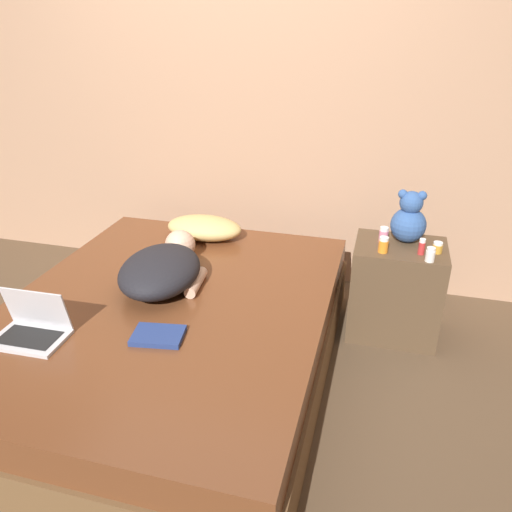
{
  "coord_description": "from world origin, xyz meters",
  "views": [
    {
      "loc": [
        0.98,
        -1.95,
        1.72
      ],
      "look_at": [
        0.39,
        0.25,
        0.62
      ],
      "focal_mm": 35.0,
      "sensor_mm": 36.0,
      "label": 1
    }
  ],
  "objects_px": {
    "teddy_bear": "(409,220)",
    "bottle_white": "(430,255)",
    "laptop": "(32,327)",
    "bottle_orange": "(383,245)",
    "pillow": "(204,228)",
    "person_lying": "(163,268)",
    "book": "(158,336)",
    "bottle_amber": "(437,248)",
    "bottle_pink": "(384,235)",
    "bottle_red": "(422,247)"
  },
  "relations": [
    {
      "from": "person_lying",
      "to": "pillow",
      "type": "bearing_deg",
      "value": 84.62
    },
    {
      "from": "bottle_red",
      "to": "bottle_orange",
      "type": "bearing_deg",
      "value": -172.48
    },
    {
      "from": "teddy_bear",
      "to": "book",
      "type": "relative_size",
      "value": 1.24
    },
    {
      "from": "bottle_amber",
      "to": "teddy_bear",
      "type": "bearing_deg",
      "value": 144.78
    },
    {
      "from": "teddy_bear",
      "to": "book",
      "type": "distance_m",
      "value": 1.51
    },
    {
      "from": "pillow",
      "to": "book",
      "type": "bearing_deg",
      "value": -80.3
    },
    {
      "from": "bottle_white",
      "to": "laptop",
      "type": "bearing_deg",
      "value": -150.01
    },
    {
      "from": "book",
      "to": "bottle_orange",
      "type": "bearing_deg",
      "value": 44.18
    },
    {
      "from": "bottle_orange",
      "to": "book",
      "type": "height_order",
      "value": "bottle_orange"
    },
    {
      "from": "laptop",
      "to": "bottle_white",
      "type": "xyz_separation_m",
      "value": [
        1.69,
        0.98,
        0.11
      ]
    },
    {
      "from": "pillow",
      "to": "person_lying",
      "type": "xyz_separation_m",
      "value": [
        0.0,
        -0.62,
        0.02
      ]
    },
    {
      "from": "laptop",
      "to": "bottle_white",
      "type": "relative_size",
      "value": 4.11
    },
    {
      "from": "bottle_orange",
      "to": "bottle_amber",
      "type": "distance_m",
      "value": 0.29
    },
    {
      "from": "bottle_white",
      "to": "book",
      "type": "distance_m",
      "value": 1.44
    },
    {
      "from": "person_lying",
      "to": "bottle_pink",
      "type": "relative_size",
      "value": 7.91
    },
    {
      "from": "pillow",
      "to": "bottle_pink",
      "type": "distance_m",
      "value": 1.1
    },
    {
      "from": "person_lying",
      "to": "bottle_white",
      "type": "xyz_separation_m",
      "value": [
        1.34,
        0.38,
        0.07
      ]
    },
    {
      "from": "person_lying",
      "to": "teddy_bear",
      "type": "xyz_separation_m",
      "value": [
        1.22,
        0.61,
        0.16
      ]
    },
    {
      "from": "teddy_bear",
      "to": "bottle_white",
      "type": "height_order",
      "value": "teddy_bear"
    },
    {
      "from": "teddy_bear",
      "to": "person_lying",
      "type": "bearing_deg",
      "value": -153.38
    },
    {
      "from": "teddy_bear",
      "to": "bottle_amber",
      "type": "relative_size",
      "value": 4.97
    },
    {
      "from": "person_lying",
      "to": "bottle_pink",
      "type": "xyz_separation_m",
      "value": [
        1.09,
        0.56,
        0.07
      ]
    },
    {
      "from": "person_lying",
      "to": "bottle_white",
      "type": "relative_size",
      "value": 9.36
    },
    {
      "from": "laptop",
      "to": "bottle_orange",
      "type": "height_order",
      "value": "laptop"
    },
    {
      "from": "teddy_bear",
      "to": "bottle_orange",
      "type": "distance_m",
      "value": 0.24
    },
    {
      "from": "bottle_white",
      "to": "bottle_orange",
      "type": "relative_size",
      "value": 0.88
    },
    {
      "from": "bottle_pink",
      "to": "bottle_orange",
      "type": "xyz_separation_m",
      "value": [
        0.0,
        -0.13,
        -0.0
      ]
    },
    {
      "from": "pillow",
      "to": "bottle_pink",
      "type": "relative_size",
      "value": 5.29
    },
    {
      "from": "bottle_red",
      "to": "book",
      "type": "height_order",
      "value": "bottle_red"
    },
    {
      "from": "pillow",
      "to": "person_lying",
      "type": "bearing_deg",
      "value": -89.68
    },
    {
      "from": "bottle_pink",
      "to": "book",
      "type": "height_order",
      "value": "bottle_pink"
    },
    {
      "from": "book",
      "to": "person_lying",
      "type": "bearing_deg",
      "value": 111.39
    },
    {
      "from": "bottle_orange",
      "to": "bottle_red",
      "type": "bearing_deg",
      "value": 7.52
    },
    {
      "from": "bottle_white",
      "to": "bottle_amber",
      "type": "xyz_separation_m",
      "value": [
        0.04,
        0.12,
        -0.01
      ]
    },
    {
      "from": "pillow",
      "to": "person_lying",
      "type": "height_order",
      "value": "person_lying"
    },
    {
      "from": "pillow",
      "to": "teddy_bear",
      "type": "relative_size",
      "value": 1.6
    },
    {
      "from": "pillow",
      "to": "bottle_pink",
      "type": "bearing_deg",
      "value": -2.94
    },
    {
      "from": "teddy_bear",
      "to": "bottle_white",
      "type": "bearing_deg",
      "value": -63.2
    },
    {
      "from": "bottle_orange",
      "to": "bottle_pink",
      "type": "bearing_deg",
      "value": 91.86
    },
    {
      "from": "teddy_bear",
      "to": "bottle_amber",
      "type": "xyz_separation_m",
      "value": [
        0.16,
        -0.11,
        -0.1
      ]
    },
    {
      "from": "bottle_red",
      "to": "book",
      "type": "bearing_deg",
      "value": -140.57
    },
    {
      "from": "bottle_pink",
      "to": "bottle_orange",
      "type": "bearing_deg",
      "value": -88.14
    },
    {
      "from": "person_lying",
      "to": "bottle_orange",
      "type": "bearing_deg",
      "value": 15.63
    },
    {
      "from": "pillow",
      "to": "bottle_orange",
      "type": "bearing_deg",
      "value": -9.73
    },
    {
      "from": "pillow",
      "to": "teddy_bear",
      "type": "xyz_separation_m",
      "value": [
        1.22,
        -0.01,
        0.18
      ]
    },
    {
      "from": "bottle_white",
      "to": "bottle_amber",
      "type": "height_order",
      "value": "bottle_white"
    },
    {
      "from": "laptop",
      "to": "teddy_bear",
      "type": "height_order",
      "value": "teddy_bear"
    },
    {
      "from": "bottle_red",
      "to": "pillow",
      "type": "bearing_deg",
      "value": 172.87
    },
    {
      "from": "pillow",
      "to": "laptop",
      "type": "relative_size",
      "value": 1.52
    },
    {
      "from": "teddy_bear",
      "to": "bottle_amber",
      "type": "bearing_deg",
      "value": -35.22
    }
  ]
}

